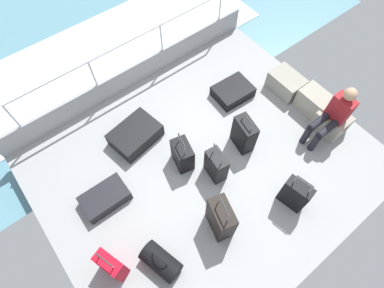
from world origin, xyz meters
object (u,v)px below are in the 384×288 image
(cargo_crate_0, at_px, (286,83))
(suitcase_8, at_px, (244,134))
(suitcase_1, at_px, (295,194))
(suitcase_6, at_px, (216,165))
(duffel_bag, at_px, (161,261))
(cargo_crate_2, at_px, (331,122))
(cargo_crate_1, at_px, (314,102))
(suitcase_3, at_px, (111,265))
(suitcase_4, at_px, (135,135))
(suitcase_5, at_px, (105,198))
(suitcase_0, at_px, (233,91))
(suitcase_2, at_px, (221,218))
(suitcase_7, at_px, (183,155))
(passenger_seated, at_px, (333,115))

(cargo_crate_0, distance_m, suitcase_8, 1.50)
(suitcase_1, relative_size, suitcase_6, 1.02)
(duffel_bag, bearing_deg, cargo_crate_2, 90.62)
(cargo_crate_1, xyz_separation_m, suitcase_3, (0.16, -4.22, 0.05))
(suitcase_4, xyz_separation_m, suitcase_5, (0.64, -0.97, -0.03))
(suitcase_1, bearing_deg, suitcase_4, -152.49)
(suitcase_4, bearing_deg, suitcase_0, 81.14)
(suitcase_2, height_order, suitcase_8, suitcase_2)
(suitcase_3, bearing_deg, cargo_crate_1, 92.14)
(suitcase_2, bearing_deg, suitcase_6, 143.82)
(cargo_crate_2, xyz_separation_m, suitcase_8, (-0.70, -1.41, 0.12))
(suitcase_3, bearing_deg, suitcase_7, 112.81)
(cargo_crate_2, height_order, suitcase_6, suitcase_6)
(cargo_crate_1, distance_m, passenger_seated, 0.65)
(suitcase_5, height_order, suitcase_7, suitcase_7)
(passenger_seated, bearing_deg, suitcase_7, -115.01)
(suitcase_2, bearing_deg, cargo_crate_2, 92.68)
(suitcase_6, xyz_separation_m, duffel_bag, (0.60, -1.48, -0.12))
(cargo_crate_0, distance_m, cargo_crate_2, 1.09)
(cargo_crate_2, height_order, duffel_bag, duffel_bag)
(suitcase_1, distance_m, suitcase_4, 2.71)
(cargo_crate_0, xyz_separation_m, suitcase_7, (0.05, -2.44, 0.08))
(cargo_crate_0, distance_m, suitcase_1, 2.23)
(cargo_crate_2, xyz_separation_m, duffel_bag, (0.04, -3.60, -0.04))
(passenger_seated, relative_size, suitcase_8, 1.43)
(suitcase_3, distance_m, suitcase_5, 1.03)
(suitcase_3, relative_size, suitcase_4, 0.76)
(suitcase_3, relative_size, suitcase_6, 0.86)
(suitcase_0, xyz_separation_m, suitcase_2, (1.71, -1.79, 0.24))
(cargo_crate_0, relative_size, suitcase_2, 0.73)
(suitcase_3, bearing_deg, cargo_crate_2, 85.71)
(suitcase_0, bearing_deg, suitcase_4, -98.86)
(suitcase_5, height_order, suitcase_6, suitcase_6)
(passenger_seated, distance_m, suitcase_4, 3.23)
(cargo_crate_2, bearing_deg, suitcase_6, -104.88)
(suitcase_0, bearing_deg, suitcase_8, -33.28)
(cargo_crate_0, distance_m, suitcase_2, 2.92)
(cargo_crate_2, distance_m, suitcase_6, 2.19)
(suitcase_7, bearing_deg, duffel_bag, -47.84)
(suitcase_1, relative_size, suitcase_3, 1.19)
(cargo_crate_2, bearing_deg, suitcase_3, -94.29)
(suitcase_2, relative_size, suitcase_6, 1.15)
(suitcase_2, relative_size, suitcase_4, 1.01)
(cargo_crate_1, xyz_separation_m, suitcase_4, (-1.42, -2.85, -0.08))
(suitcase_4, height_order, duffel_bag, duffel_bag)
(suitcase_1, distance_m, suitcase_5, 2.84)
(passenger_seated, xyz_separation_m, duffel_bag, (0.04, -3.41, -0.41))
(cargo_crate_1, distance_m, suitcase_2, 2.76)
(suitcase_1, relative_size, suitcase_8, 1.05)
(suitcase_3, relative_size, suitcase_8, 0.89)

